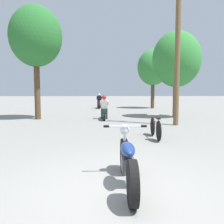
# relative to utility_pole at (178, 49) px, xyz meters

# --- Properties ---
(ground_plane) EXTENTS (120.00, 120.00, 0.00)m
(ground_plane) POSITION_rel_utility_pole_xyz_m (-3.14, -7.10, -3.47)
(ground_plane) COLOR gray
(utility_pole) EXTENTS (1.10, 0.24, 6.77)m
(utility_pole) POSITION_rel_utility_pole_xyz_m (0.00, 0.00, 0.00)
(utility_pole) COLOR brown
(utility_pole) RESTS_ON ground
(roadside_tree_right_near) EXTENTS (2.83, 2.55, 5.07)m
(roadside_tree_right_near) POSITION_rel_utility_pole_xyz_m (0.91, 3.09, -0.06)
(roadside_tree_right_near) COLOR #513A23
(roadside_tree_right_near) RESTS_ON ground
(roadside_tree_right_far) EXTENTS (2.76, 2.49, 5.23)m
(roadside_tree_right_far) POSITION_rel_utility_pole_xyz_m (0.98, 10.21, 0.14)
(roadside_tree_right_far) COLOR #513A23
(roadside_tree_right_far) RESTS_ON ground
(roadside_tree_left) EXTENTS (2.87, 2.59, 6.21)m
(roadside_tree_left) POSITION_rel_utility_pole_xyz_m (-7.08, 2.50, 1.05)
(roadside_tree_left) COLOR #513A23
(roadside_tree_left) RESTS_ON ground
(motorcycle_foreground) EXTENTS (0.82, 2.09, 0.98)m
(motorcycle_foreground) POSITION_rel_utility_pole_xyz_m (-2.94, -6.93, -3.04)
(motorcycle_foreground) COLOR black
(motorcycle_foreground) RESTS_ON ground
(motorcycle_rider_lead) EXTENTS (0.50, 2.08, 1.35)m
(motorcycle_rider_lead) POSITION_rel_utility_pole_xyz_m (-3.34, 2.40, -2.96)
(motorcycle_rider_lead) COLOR black
(motorcycle_rider_lead) RESTS_ON ground
(motorcycle_rider_far) EXTENTS (0.50, 2.08, 1.31)m
(motorcycle_rider_far) POSITION_rel_utility_pole_xyz_m (-3.80, 10.42, -2.98)
(motorcycle_rider_far) COLOR black
(motorcycle_rider_far) RESTS_ON ground
(bicycle_parked) EXTENTS (0.44, 1.62, 0.77)m
(bicycle_parked) POSITION_rel_utility_pole_xyz_m (-1.59, -2.96, -3.12)
(bicycle_parked) COLOR black
(bicycle_parked) RESTS_ON ground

